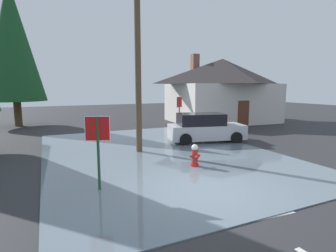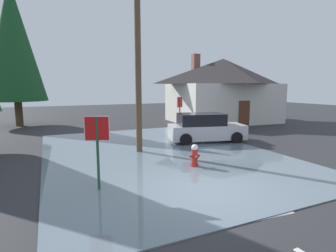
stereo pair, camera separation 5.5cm
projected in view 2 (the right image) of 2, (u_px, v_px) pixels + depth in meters
The scene contains 10 objects.
ground_plane at pixel (207, 192), 7.93m from camera, with size 80.00×80.00×0.10m, color #2D2D30.
flood_puddle at pixel (158, 153), 12.45m from camera, with size 9.87×13.73×0.03m, color slate.
lane_stop_bar at pixel (237, 221), 6.10m from camera, with size 3.14×0.30×0.01m, color silver.
stop_sign_near at pixel (97, 138), 7.73m from camera, with size 0.68×0.28×2.23m.
fire_hydrant at pixel (195, 156), 10.23m from camera, with size 0.44×0.38×0.88m.
utility_pole at pixel (138, 62), 12.03m from camera, with size 1.60×0.28×7.99m.
stop_sign_far at pixel (180, 106), 18.56m from camera, with size 0.62×0.43×2.38m.
house at pixel (223, 89), 23.39m from camera, with size 9.50×7.34×5.89m.
parked_car at pixel (205, 128), 14.94m from camera, with size 4.46×2.72×1.59m.
pine_tree_tall_left at pixel (13, 41), 20.08m from camera, with size 4.39×4.39×10.97m.
Camera 2 is at (-4.18, -6.40, 3.06)m, focal length 28.51 mm.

